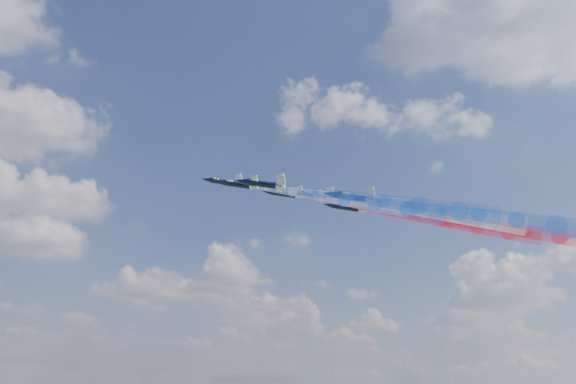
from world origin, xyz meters
TOP-DOWN VIEW (x-y plane):
  - jet_lead at (2.66, -7.29)m, footprint 13.22×14.06m
  - trail_lead at (15.01, -25.92)m, footprint 22.80×32.39m
  - jet_inner_left at (0.05, -19.55)m, footprint 13.22×14.06m
  - trail_inner_left at (12.40, -38.18)m, footprint 22.80×32.39m
  - jet_inner_right at (15.41, -10.94)m, footprint 13.22×14.06m
  - trail_inner_right at (27.76, -29.57)m, footprint 22.80×32.39m
  - jet_outer_left at (-1.60, -32.93)m, footprint 13.22×14.06m
  - trail_outer_left at (10.75, -51.56)m, footprint 22.80×32.39m
  - jet_center_third at (15.08, -23.46)m, footprint 13.22×14.06m
  - trail_center_third at (27.44, -42.09)m, footprint 22.80×32.39m
  - jet_outer_right at (29.27, -14.64)m, footprint 13.22×14.06m
  - trail_outer_right at (41.62, -33.27)m, footprint 22.80×32.39m
  - jet_rear_left at (13.51, -38.53)m, footprint 13.22×14.06m
  - trail_rear_left at (25.86, -57.16)m, footprint 22.80×32.39m
  - jet_rear_right at (28.43, -27.19)m, footprint 13.22×14.06m
  - trail_rear_right at (40.79, -45.83)m, footprint 22.80×32.39m

SIDE VIEW (x-z plane):
  - trail_rear_left at x=25.86m, z-range 150.77..163.58m
  - trail_outer_left at x=10.75m, z-range 152.42..165.23m
  - trail_rear_right at x=40.79m, z-range 152.65..165.47m
  - trail_center_third at x=27.44m, z-range 154.64..167.46m
  - trail_outer_right at x=41.62m, z-range 155.77..168.58m
  - trail_inner_left at x=12.40m, z-range 155.81..168.62m
  - jet_rear_left at x=13.51m, z-range 159.67..165.98m
  - trail_inner_right at x=27.76m, z-range 157.91..170.72m
  - jet_outer_left at x=-1.60m, z-range 161.33..167.64m
  - jet_rear_right at x=28.43m, z-range 161.56..167.87m
  - trail_lead at x=15.01m, z-range 159.70..172.51m
  - jet_center_third at x=15.08m, z-range 163.55..169.86m
  - jet_outer_right at x=29.27m, z-range 164.68..170.99m
  - jet_inner_left at x=0.05m, z-range 164.71..171.02m
  - jet_inner_right at x=15.41m, z-range 166.82..173.13m
  - jet_lead at x=2.66m, z-range 168.61..174.92m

